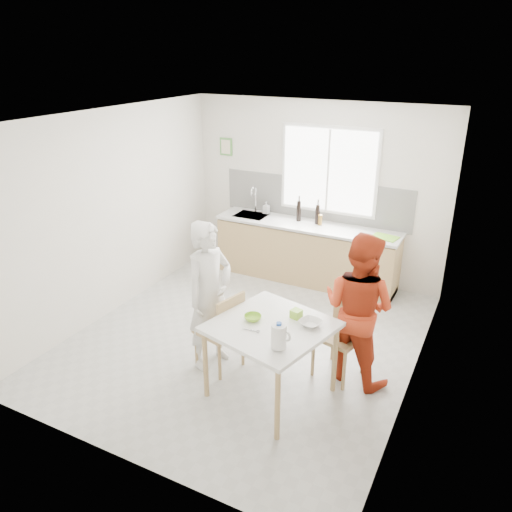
# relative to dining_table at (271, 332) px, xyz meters

# --- Properties ---
(ground) EXTENTS (4.50, 4.50, 0.00)m
(ground) POSITION_rel_dining_table_xyz_m (-0.72, 0.83, -0.74)
(ground) COLOR #B7B7B2
(ground) RESTS_ON ground
(room_shell) EXTENTS (4.50, 4.50, 4.50)m
(room_shell) POSITION_rel_dining_table_xyz_m (-0.72, 0.83, 0.90)
(room_shell) COLOR silver
(room_shell) RESTS_ON ground
(window) EXTENTS (1.50, 0.06, 1.30)m
(window) POSITION_rel_dining_table_xyz_m (-0.52, 3.06, 0.96)
(window) COLOR white
(window) RESTS_ON room_shell
(backsplash) EXTENTS (3.00, 0.02, 0.65)m
(backsplash) POSITION_rel_dining_table_xyz_m (-0.72, 3.07, 0.48)
(backsplash) COLOR white
(backsplash) RESTS_ON room_shell
(picture_frame) EXTENTS (0.22, 0.03, 0.28)m
(picture_frame) POSITION_rel_dining_table_xyz_m (-2.27, 3.06, 1.16)
(picture_frame) COLOR #539945
(picture_frame) RESTS_ON room_shell
(kitchen_counter) EXTENTS (2.84, 0.64, 1.37)m
(kitchen_counter) POSITION_rel_dining_table_xyz_m (-0.73, 2.78, -0.32)
(kitchen_counter) COLOR tan
(kitchen_counter) RESTS_ON ground
(dining_table) EXTENTS (1.31, 1.31, 0.83)m
(dining_table) POSITION_rel_dining_table_xyz_m (0.00, 0.00, 0.00)
(dining_table) COLOR white
(dining_table) RESTS_ON ground
(chair_left) EXTENTS (0.53, 0.53, 0.94)m
(chair_left) POSITION_rel_dining_table_xyz_m (-0.66, 0.17, -0.22)
(chair_left) COLOR tan
(chair_left) RESTS_ON ground
(chair_far) EXTENTS (0.56, 0.56, 1.01)m
(chair_far) POSITION_rel_dining_table_xyz_m (0.54, 0.71, -0.19)
(chair_far) COLOR tan
(chair_far) RESTS_ON ground
(person_white) EXTENTS (0.55, 0.71, 1.71)m
(person_white) POSITION_rel_dining_table_xyz_m (-0.85, 0.22, 0.11)
(person_white) COLOR silver
(person_white) RESTS_ON ground
(person_red) EXTENTS (0.95, 0.82, 1.69)m
(person_red) POSITION_rel_dining_table_xyz_m (0.68, 0.70, 0.10)
(person_red) COLOR #B83317
(person_red) RESTS_ON ground
(bowl_green) EXTENTS (0.21, 0.21, 0.06)m
(bowl_green) POSITION_rel_dining_table_xyz_m (-0.21, 0.00, 0.11)
(bowl_green) COLOR #8ED030
(bowl_green) RESTS_ON dining_table
(bowl_white) EXTENTS (0.27, 0.27, 0.05)m
(bowl_white) POSITION_rel_dining_table_xyz_m (0.35, 0.17, 0.11)
(bowl_white) COLOR silver
(bowl_white) RESTS_ON dining_table
(milk_jug) EXTENTS (0.20, 0.14, 0.25)m
(milk_jug) POSITION_rel_dining_table_xyz_m (0.25, -0.35, 0.22)
(milk_jug) COLOR white
(milk_jug) RESTS_ON dining_table
(green_box) EXTENTS (0.12, 0.12, 0.09)m
(green_box) POSITION_rel_dining_table_xyz_m (0.17, 0.25, 0.13)
(green_box) COLOR #8DCE2F
(green_box) RESTS_ON dining_table
(spoon) EXTENTS (0.16, 0.03, 0.01)m
(spoon) POSITION_rel_dining_table_xyz_m (-0.13, -0.19, 0.10)
(spoon) COLOR #A5A5AA
(spoon) RESTS_ON dining_table
(cutting_board) EXTENTS (0.39, 0.31, 0.01)m
(cutting_board) POSITION_rel_dining_table_xyz_m (0.46, 2.73, 0.18)
(cutting_board) COLOR #7ED130
(cutting_board) RESTS_ON kitchen_counter
(wine_bottle_a) EXTENTS (0.07, 0.07, 0.32)m
(wine_bottle_a) POSITION_rel_dining_table_xyz_m (-0.89, 2.85, 0.34)
(wine_bottle_a) COLOR black
(wine_bottle_a) RESTS_ON kitchen_counter
(wine_bottle_b) EXTENTS (0.07, 0.07, 0.30)m
(wine_bottle_b) POSITION_rel_dining_table_xyz_m (-0.59, 2.86, 0.33)
(wine_bottle_b) COLOR black
(wine_bottle_b) RESTS_ON kitchen_counter
(jar_amber) EXTENTS (0.06, 0.06, 0.16)m
(jar_amber) POSITION_rel_dining_table_xyz_m (-0.53, 2.82, 0.26)
(jar_amber) COLOR brown
(jar_amber) RESTS_ON kitchen_counter
(soap_bottle) EXTENTS (0.09, 0.09, 0.19)m
(soap_bottle) POSITION_rel_dining_table_xyz_m (-1.50, 2.97, 0.27)
(soap_bottle) COLOR #999999
(soap_bottle) RESTS_ON kitchen_counter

